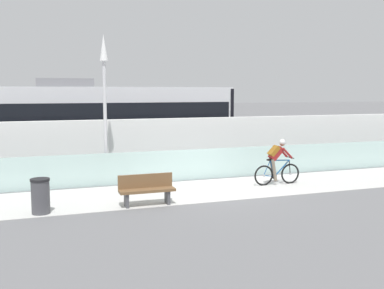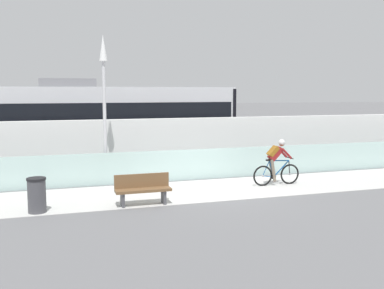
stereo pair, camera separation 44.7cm
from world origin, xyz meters
name	(u,v)px [view 1 (the left image)]	position (x,y,z in m)	size (l,w,h in m)	color
ground_plane	(215,189)	(0.00, 0.00, 0.00)	(200.00, 200.00, 0.00)	slate
bike_path_deck	(215,189)	(0.00, 0.00, 0.01)	(32.00, 3.20, 0.01)	silver
glass_parapet	(196,164)	(0.00, 1.85, 0.57)	(32.00, 0.05, 1.13)	silver
concrete_barrier_wall	(181,145)	(0.00, 3.65, 1.09)	(32.00, 0.36, 2.18)	white
tram_rail_near	(165,162)	(0.00, 6.13, 0.00)	(32.00, 0.08, 0.01)	#595654
tram_rail_far	(157,158)	(0.00, 7.57, 0.00)	(32.00, 0.08, 0.01)	#595654
tram	(111,121)	(-2.33, 6.85, 1.89)	(11.06, 2.54, 3.81)	silver
cyclist_on_bike	(277,162)	(2.34, 0.00, 0.80)	(1.77, 0.58, 1.61)	black
lamp_post_antenna	(105,90)	(-3.27, 2.15, 3.29)	(0.28, 0.28, 5.20)	gray
trash_bin	(41,196)	(-5.53, -1.25, 0.48)	(0.51, 0.51, 0.96)	#47474C
bench	(147,189)	(-2.64, -1.29, 0.48)	(1.60, 0.45, 0.89)	brown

